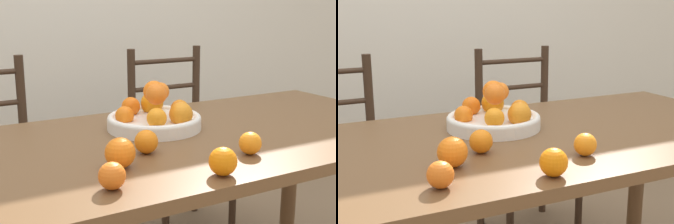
% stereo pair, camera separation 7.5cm
% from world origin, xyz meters
% --- Properties ---
extents(dining_table, '(1.86, 0.82, 0.76)m').
position_xyz_m(dining_table, '(0.00, 0.00, 0.66)').
color(dining_table, brown).
rests_on(dining_table, ground_plane).
extents(fruit_bowl, '(0.31, 0.31, 0.16)m').
position_xyz_m(fruit_bowl, '(0.02, 0.12, 0.80)').
color(fruit_bowl, white).
rests_on(fruit_bowl, dining_table).
extents(orange_loose_0, '(0.08, 0.08, 0.08)m').
position_xyz_m(orange_loose_0, '(-0.24, -0.17, 0.80)').
color(orange_loose_0, orange).
rests_on(orange_loose_0, dining_table).
extents(orange_loose_1, '(0.06, 0.06, 0.06)m').
position_xyz_m(orange_loose_1, '(0.12, -0.25, 0.79)').
color(orange_loose_1, orange).
rests_on(orange_loose_1, dining_table).
extents(orange_loose_2, '(0.06, 0.06, 0.06)m').
position_xyz_m(orange_loose_2, '(-0.31, -0.29, 0.79)').
color(orange_loose_2, orange).
rests_on(orange_loose_2, dining_table).
extents(orange_loose_3, '(0.07, 0.07, 0.07)m').
position_xyz_m(orange_loose_3, '(-0.04, -0.34, 0.79)').
color(orange_loose_3, orange).
rests_on(orange_loose_3, dining_table).
extents(orange_loose_4, '(0.07, 0.07, 0.07)m').
position_xyz_m(orange_loose_4, '(-0.13, -0.10, 0.79)').
color(orange_loose_4, orange).
rests_on(orange_loose_4, dining_table).
extents(chair_right, '(0.42, 0.40, 0.94)m').
position_xyz_m(chair_right, '(0.47, 0.74, 0.46)').
color(chair_right, '#382619').
rests_on(chair_right, ground_plane).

